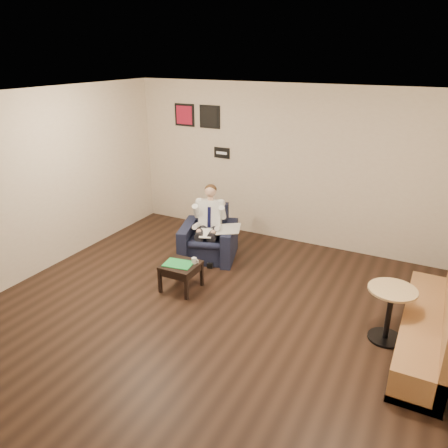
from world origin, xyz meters
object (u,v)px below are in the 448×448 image
at_px(banquette, 431,303).
at_px(cafe_table, 389,314).
at_px(side_table, 181,276).
at_px(green_folder, 178,264).
at_px(armchair, 208,234).
at_px(seated_man, 207,228).
at_px(coffee_mug, 194,261).
at_px(smartphone, 189,260).

bearing_deg(banquette, cafe_table, -170.61).
height_order(side_table, green_folder, green_folder).
xyz_separation_m(armchair, banquette, (3.46, -0.94, 0.16)).
bearing_deg(armchair, seated_man, -90.00).
bearing_deg(coffee_mug, smartphone, 163.37).
height_order(side_table, cafe_table, cafe_table).
height_order(smartphone, cafe_table, cafe_table).
bearing_deg(smartphone, armchair, 111.62).
bearing_deg(green_folder, armchair, 96.91).
xyz_separation_m(side_table, banquette, (3.29, 0.18, 0.39)).
height_order(green_folder, cafe_table, cafe_table).
bearing_deg(side_table, coffee_mug, 34.16).
height_order(seated_man, banquette, banquette).
xyz_separation_m(side_table, green_folder, (-0.03, -0.02, 0.21)).
distance_m(side_table, coffee_mug, 0.32).
distance_m(green_folder, banquette, 3.33).
bearing_deg(smartphone, green_folder, -103.96).
height_order(armchair, cafe_table, armchair).
xyz_separation_m(green_folder, banquette, (3.32, 0.20, 0.18)).
bearing_deg(green_folder, coffee_mug, 34.16).
xyz_separation_m(seated_man, coffee_mug, (0.29, -0.91, -0.13)).
bearing_deg(seated_man, coffee_mug, -89.60).
xyz_separation_m(armchair, smartphone, (0.21, -0.98, -0.01)).
xyz_separation_m(armchair, seated_man, (0.03, -0.11, 0.16)).
bearing_deg(side_table, cafe_table, 2.28).
distance_m(coffee_mug, cafe_table, 2.71).
distance_m(armchair, side_table, 1.16).
bearing_deg(coffee_mug, seated_man, 107.96).
bearing_deg(coffee_mug, side_table, -145.84).
relative_size(seated_man, green_folder, 2.87).
distance_m(seated_man, smartphone, 0.91).
distance_m(seated_man, green_folder, 1.06).
height_order(armchair, smartphone, armchair).
bearing_deg(cafe_table, smartphone, 179.36).
distance_m(seated_man, side_table, 1.09).
xyz_separation_m(side_table, coffee_mug, (0.16, 0.11, 0.25)).
distance_m(armchair, smartphone, 1.00).
bearing_deg(banquette, coffee_mug, -178.66).
relative_size(coffee_mug, cafe_table, 0.12).
bearing_deg(armchair, smartphone, -95.47).
xyz_separation_m(green_folder, smartphone, (0.07, 0.16, -0.00)).
bearing_deg(banquette, armchair, 164.77).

